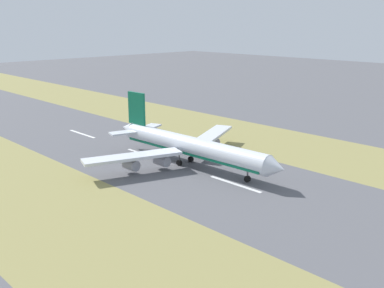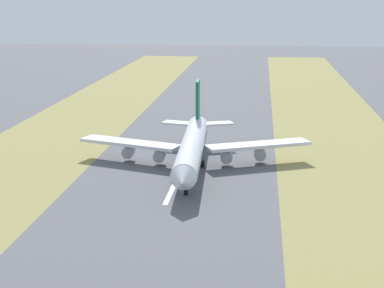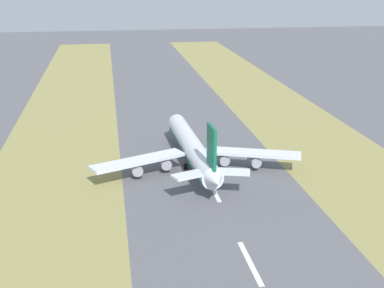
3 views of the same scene
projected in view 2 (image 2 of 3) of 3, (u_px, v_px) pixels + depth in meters
ground_plane at (184, 164)px, 173.92m from camera, size 800.00×800.00×0.00m
grass_median_west at (353, 169)px, 169.25m from camera, size 40.00×600.00×0.01m
grass_median_east at (23, 160)px, 178.59m from camera, size 40.00×600.00×0.01m
centreline_dash_near at (202, 124)px, 226.86m from camera, size 1.20×18.00×0.01m
centreline_dash_mid at (190, 151)px, 188.16m from camera, size 1.20×18.00×0.01m
centreline_dash_far at (171, 192)px, 149.46m from camera, size 1.20×18.00×0.01m
airplane_main_jet at (192, 146)px, 168.98m from camera, size 64.08×67.17×20.20m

